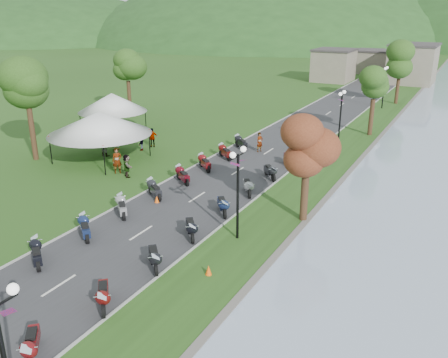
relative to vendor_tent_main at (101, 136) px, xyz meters
The scene contains 12 objects.
road 18.52m from the vendor_tent_main, 52.83° to the left, with size 7.00×120.00×0.02m, color #363639.
hills_backdrop 175.04m from the vendor_tent_main, 86.36° to the left, with size 360.00×120.00×76.00m, color #285621, non-canonical shape.
far_building 60.37m from the vendor_tent_main, 81.30° to the left, with size 18.00×16.00×5.00m, color gray.
moto_row_left 13.02m from the vendor_tent_main, 47.57° to the right, with size 2.60×38.07×1.10m, color #331411, non-canonical shape.
moto_row_right 15.45m from the vendor_tent_main, 25.35° to the right, with size 2.60×34.70×1.10m, color #331411, non-canonical shape.
vendor_tent_main is the anchor object (origin of this frame).
vendor_tent_side 8.81m from the vendor_tent_main, 124.17° to the left, with size 4.46×4.46×4.00m, color white, non-canonical shape.
tree_park_left 6.34m from the vendor_tent_main, 153.37° to the right, with size 3.66×3.66×10.17m, color #34601D, non-canonical shape.
tree_lakeside 18.83m from the vendor_tent_main, 10.27° to the right, with size 2.48×2.48×6.90m, color #34601D, non-canonical shape.
pedestrian_a 4.35m from the vendor_tent_main, 31.04° to the right, with size 0.72×0.53×1.97m, color slate.
pedestrian_b 2.32m from the vendor_tent_main, 121.28° to the left, with size 0.93×0.51×1.91m, color slate.
pedestrian_c 4.36m from the vendor_tent_main, 73.25° to the left, with size 1.14×0.47×1.76m, color slate.
Camera 1 is at (15.31, -2.74, 11.85)m, focal length 38.00 mm.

